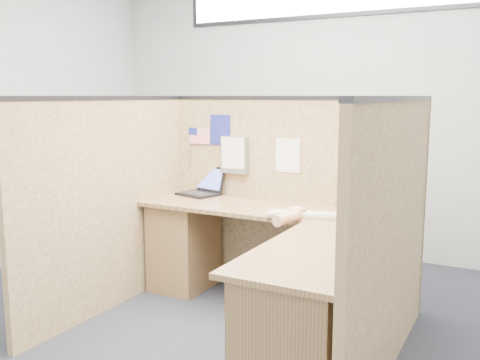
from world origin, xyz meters
The scene contains 13 objects.
floor centered at (0.00, 0.00, 0.00)m, with size 5.00×5.00×0.00m, color black.
wall_back centered at (0.00, 2.25, 1.40)m, with size 5.00×5.00×0.00m, color #A7A8AC.
cubicle_partitions centered at (0.00, 0.43, 0.77)m, with size 2.06×1.83×1.53m.
l_desk centered at (0.18, 0.29, 0.39)m, with size 1.95×1.75×0.73m.
laptop centered at (-0.72, 0.89, 0.79)m, with size 0.36×0.37×0.22m.
keyboard centered at (0.33, 0.50, 0.75)m, with size 0.51×0.29×0.03m.
mouse centered at (0.29, 0.48, 0.75)m, with size 0.11×0.07×0.05m, color #BCBCC1.
hand_forearm centered at (0.30, 0.34, 0.77)m, with size 0.11×0.39×0.08m.
blue_poster centered at (-0.58, 0.97, 1.26)m, with size 0.18×0.00×0.24m, color navy.
american_flag centered at (-0.80, 0.96, 1.19)m, with size 0.21×0.01×0.35m.
file_holder centered at (-0.44, 0.94, 1.06)m, with size 0.23×0.05×0.30m.
paper_left centered at (0.01, 0.97, 1.08)m, with size 0.20×0.00×0.26m, color white.
paper_right centered at (0.69, 0.97, 1.01)m, with size 0.22×0.00×0.28m, color white.
Camera 1 is at (1.61, -2.77, 1.53)m, focal length 40.00 mm.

